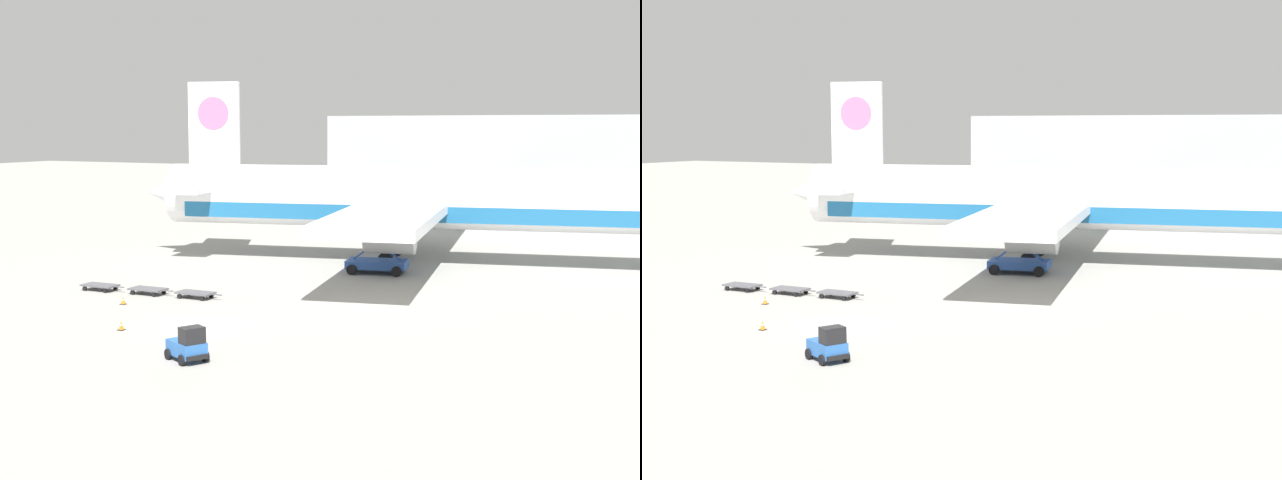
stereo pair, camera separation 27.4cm
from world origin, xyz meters
The scene contains 9 objects.
ground_plane centered at (0.00, 0.00, 0.00)m, with size 400.00×400.00×0.00m, color #9E9B93.
airplane_main centered at (3.91, 32.07, 5.84)m, with size 57.35×48.60×17.00m.
scissor_lift_loader centered at (2.12, 24.32, 1.94)m, with size 5.72×4.31×5.02m.
baggage_tug_mid centered at (4.18, -7.32, 0.88)m, with size 2.81×2.48×2.00m.
baggage_dolly_lead centered at (-14.06, 7.07, 0.39)m, with size 3.71×1.54×0.48m.
baggage_dolly_second centered at (-9.70, 7.42, 0.39)m, with size 3.71×1.54×0.48m.
baggage_dolly_third centered at (-5.59, 7.74, 0.39)m, with size 3.71×1.54×0.48m.
traffic_cone_near centered at (-3.88, -3.01, 0.28)m, with size 0.40×0.40×0.58m.
traffic_cone_far centered at (-8.96, 3.51, 0.28)m, with size 0.40×0.40×0.58m.
Camera 2 is at (31.89, -46.46, 12.80)m, focal length 50.00 mm.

